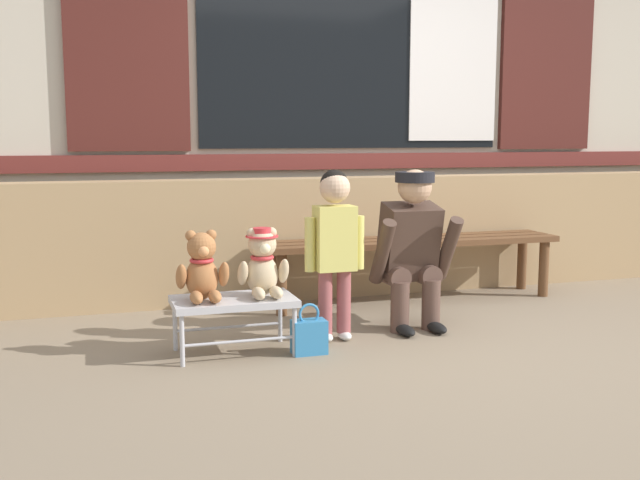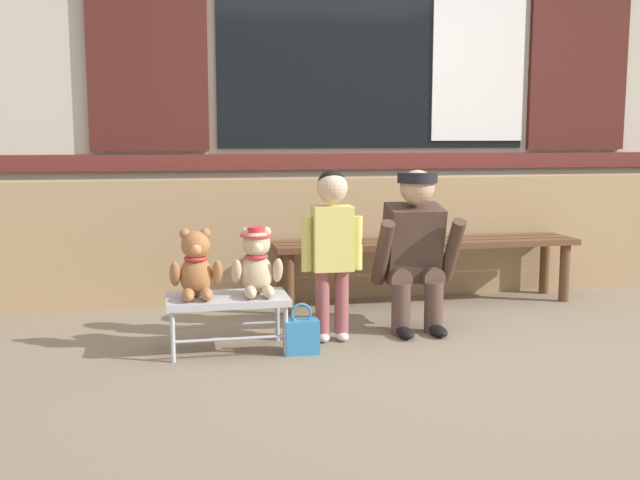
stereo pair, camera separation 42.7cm
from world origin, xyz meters
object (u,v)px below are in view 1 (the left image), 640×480
Objects in this scene: child_standing at (335,236)px; handbag_on_ground at (309,336)px; teddy_bear_plain at (202,269)px; small_display_bench at (234,304)px; wooden_bench_long at (412,248)px; adult_crouching at (412,248)px; teddy_bear_with_hat at (263,264)px.

child_standing is 3.52× the size of handbag_on_ground.
handbag_on_ground is (0.54, -0.12, -0.37)m from teddy_bear_plain.
handbag_on_ground is (0.38, -0.12, -0.17)m from small_display_bench.
small_display_bench is at bearing -148.11° from wooden_bench_long.
adult_crouching reaches higher than small_display_bench.
child_standing is at bearing -166.48° from adult_crouching.
teddy_bear_plain is 0.38× the size of child_standing.
teddy_bear_plain is at bearing -150.82° from wooden_bench_long.
wooden_bench_long is 1.54m from teddy_bear_with_hat.
teddy_bear_with_hat is 1.34× the size of handbag_on_ground.
teddy_bear_with_hat is 0.46m from child_standing.
wooden_bench_long is at bearing 31.89° from small_display_bench.
child_standing is at bearing -136.43° from wooden_bench_long.
wooden_bench_long is 2.21× the size of adult_crouching.
child_standing is 0.58m from handbag_on_ground.
adult_crouching is at bearing 13.52° from child_standing.
teddy_bear_plain is 0.77m from child_standing.
adult_crouching is (1.28, 0.22, 0.02)m from teddy_bear_plain.
wooden_bench_long is 5.78× the size of teddy_bear_plain.
wooden_bench_long is 1.48m from handbag_on_ground.
wooden_bench_long is 1.68m from small_display_bench.
handbag_on_ground is at bearing -136.05° from wooden_bench_long.
teddy_bear_plain reaches higher than wooden_bench_long.
small_display_bench is 1.76× the size of teddy_bear_with_hat.
small_display_bench is 0.68m from child_standing.
teddy_bear_plain is 0.66m from handbag_on_ground.
teddy_bear_with_hat is (0.32, 0.00, 0.01)m from teddy_bear_plain.
teddy_bear_with_hat is at bearing -145.04° from wooden_bench_long.
small_display_bench is 1.76× the size of teddy_bear_plain.
small_display_bench is at bearing -168.83° from adult_crouching.
adult_crouching is (1.12, 0.22, 0.21)m from small_display_bench.
child_standing is at bearing 7.03° from teddy_bear_plain.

